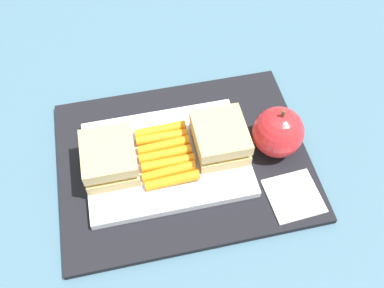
{
  "coord_description": "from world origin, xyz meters",
  "views": [
    {
      "loc": [
        -0.06,
        -0.34,
        0.55
      ],
      "look_at": [
        0.01,
        0.0,
        0.04
      ],
      "focal_mm": 41.06,
      "sensor_mm": 36.0,
      "label": 1
    }
  ],
  "objects": [
    {
      "name": "ground_plane",
      "position": [
        0.0,
        0.0,
        0.0
      ],
      "size": [
        2.4,
        2.4,
        0.0
      ],
      "primitive_type": "plane",
      "color": "#42667A"
    },
    {
      "name": "lunchbag_mat",
      "position": [
        0.0,
        0.0,
        0.01
      ],
      "size": [
        0.36,
        0.28,
        0.01
      ],
      "primitive_type": "cube",
      "color": "black",
      "rests_on": "ground_plane"
    },
    {
      "name": "food_tray",
      "position": [
        -0.03,
        0.0,
        0.02
      ],
      "size": [
        0.23,
        0.17,
        0.01
      ],
      "primitive_type": "cube",
      "color": "white",
      "rests_on": "lunchbag_mat"
    },
    {
      "name": "sandwich_half_left",
      "position": [
        -0.1,
        0.0,
        0.04
      ],
      "size": [
        0.07,
        0.08,
        0.04
      ],
      "color": "tan",
      "rests_on": "food_tray"
    },
    {
      "name": "sandwich_half_right",
      "position": [
        0.05,
        0.0,
        0.04
      ],
      "size": [
        0.07,
        0.08,
        0.04
      ],
      "color": "tan",
      "rests_on": "food_tray"
    },
    {
      "name": "carrot_sticks_bundle",
      "position": [
        -0.03,
        0.0,
        0.03
      ],
      "size": [
        0.08,
        0.1,
        0.02
      ],
      "color": "orange",
      "rests_on": "food_tray"
    },
    {
      "name": "apple",
      "position": [
        0.14,
        -0.01,
        0.05
      ],
      "size": [
        0.07,
        0.07,
        0.08
      ],
      "color": "red",
      "rests_on": "lunchbag_mat"
    },
    {
      "name": "paper_napkin",
      "position": [
        0.14,
        -0.09,
        0.01
      ],
      "size": [
        0.07,
        0.07,
        0.0
      ],
      "primitive_type": "cube",
      "rotation": [
        0.0,
        0.0,
        0.06
      ],
      "color": "white",
      "rests_on": "lunchbag_mat"
    }
  ]
}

